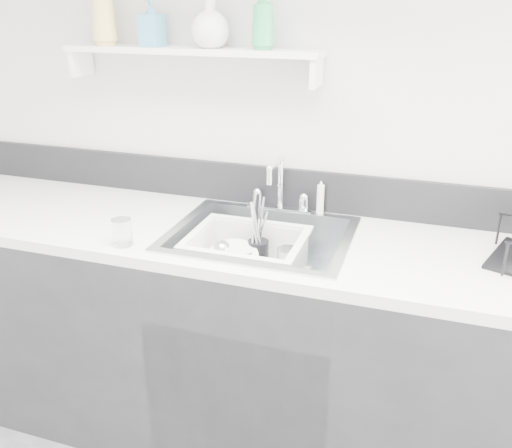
% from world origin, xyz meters
% --- Properties ---
extents(room_shell, '(3.50, 3.00, 2.60)m').
position_xyz_m(room_shell, '(0.00, 0.39, 1.68)').
color(room_shell, silver).
rests_on(room_shell, ground).
extents(counter_run, '(3.20, 0.62, 0.92)m').
position_xyz_m(counter_run, '(0.00, 1.19, 0.46)').
color(counter_run, black).
rests_on(counter_run, ground).
extents(backsplash, '(3.20, 0.02, 0.16)m').
position_xyz_m(backsplash, '(0.00, 1.49, 1.00)').
color(backsplash, black).
rests_on(backsplash, counter_run).
extents(sink, '(0.64, 0.52, 0.20)m').
position_xyz_m(sink, '(0.00, 1.19, 0.83)').
color(sink, silver).
rests_on(sink, counter_run).
extents(faucet, '(0.26, 0.18, 0.23)m').
position_xyz_m(faucet, '(0.00, 1.44, 0.98)').
color(faucet, silver).
rests_on(faucet, counter_run).
extents(side_sprayer, '(0.03, 0.03, 0.14)m').
position_xyz_m(side_sprayer, '(0.16, 1.44, 0.99)').
color(side_sprayer, white).
rests_on(side_sprayer, counter_run).
extents(wall_shelf, '(1.00, 0.16, 0.12)m').
position_xyz_m(wall_shelf, '(-0.35, 1.42, 1.51)').
color(wall_shelf, silver).
rests_on(wall_shelf, room_shell).
extents(wash_tub, '(0.46, 0.40, 0.16)m').
position_xyz_m(wash_tub, '(-0.05, 1.18, 0.83)').
color(wash_tub, white).
rests_on(wash_tub, sink).
extents(plate_stack, '(0.25, 0.24, 0.10)m').
position_xyz_m(plate_stack, '(-0.09, 1.15, 0.79)').
color(plate_stack, white).
rests_on(plate_stack, wash_tub).
extents(utensil_cup, '(0.08, 0.08, 0.26)m').
position_xyz_m(utensil_cup, '(-0.03, 1.25, 0.82)').
color(utensil_cup, black).
rests_on(utensil_cup, wash_tub).
extents(ladle, '(0.30, 0.20, 0.08)m').
position_xyz_m(ladle, '(-0.09, 1.18, 0.81)').
color(ladle, silver).
rests_on(ladle, wash_tub).
extents(tumbler_in_tub, '(0.09, 0.09, 0.11)m').
position_xyz_m(tumbler_in_tub, '(0.10, 1.19, 0.82)').
color(tumbler_in_tub, white).
rests_on(tumbler_in_tub, wash_tub).
extents(tumbler_counter, '(0.09, 0.09, 0.09)m').
position_xyz_m(tumbler_counter, '(-0.42, 0.96, 0.97)').
color(tumbler_counter, white).
rests_on(tumbler_counter, counter_run).
extents(bowl_small, '(0.12, 0.12, 0.03)m').
position_xyz_m(bowl_small, '(0.06, 1.13, 0.78)').
color(bowl_small, white).
rests_on(bowl_small, wash_tub).
extents(soap_bottle_a, '(0.11, 0.11, 0.24)m').
position_xyz_m(soap_bottle_a, '(-0.69, 1.40, 1.65)').
color(soap_bottle_a, '#E8C165').
rests_on(soap_bottle_a, wall_shelf).
extents(soap_bottle_b, '(0.08, 0.08, 0.17)m').
position_xyz_m(soap_bottle_b, '(-0.49, 1.40, 1.62)').
color(soap_bottle_b, '#4493B7').
rests_on(soap_bottle_b, wall_shelf).
extents(soap_bottle_c, '(0.17, 0.17, 0.18)m').
position_xyz_m(soap_bottle_c, '(-0.26, 1.41, 1.62)').
color(soap_bottle_c, silver).
rests_on(soap_bottle_c, wall_shelf).
extents(soap_bottle_d, '(0.09, 0.09, 0.21)m').
position_xyz_m(soap_bottle_d, '(-0.06, 1.40, 1.63)').
color(soap_bottle_d, green).
rests_on(soap_bottle_d, wall_shelf).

